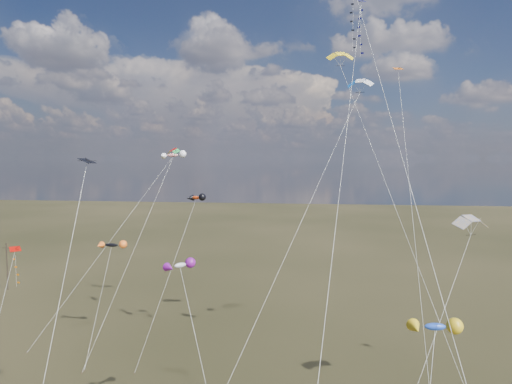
# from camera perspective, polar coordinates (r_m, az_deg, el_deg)

# --- Properties ---
(utility_pole_far) EXTENTS (1.40, 0.20, 8.00)m
(utility_pole_far) POSITION_cam_1_polar(r_m,az_deg,el_deg) (88.86, -28.68, -8.13)
(utility_pole_far) COLOR black
(utility_pole_far) RESTS_ON ground
(diamond_black_high) EXTENTS (5.83, 34.04, 38.06)m
(diamond_black_high) POSITION_cam_1_polar(r_m,az_deg,el_deg) (42.13, 12.84, 18.15)
(diamond_black_high) COLOR black
(diamond_black_high) RESTS_ON ground
(diamond_navy_tall) EXTENTS (5.77, 30.25, 36.29)m
(diamond_navy_tall) POSITION_cam_1_polar(r_m,az_deg,el_deg) (40.68, 12.59, 16.46)
(diamond_navy_tall) COLOR #080955
(diamond_navy_tall) RESTS_ON ground
(diamond_black_mid) EXTENTS (1.61, 12.55, 22.28)m
(diamond_black_mid) POSITION_cam_1_polar(r_m,az_deg,el_deg) (32.74, -22.10, -5.67)
(diamond_black_mid) COLOR black
(diamond_black_mid) RESTS_ON ground
(diamond_red_low) EXTENTS (3.08, 10.43, 13.44)m
(diamond_red_low) POSITION_cam_1_polar(r_m,az_deg,el_deg) (51.75, -28.00, -8.92)
(diamond_red_low) COLOR #AC0A04
(diamond_red_low) RESTS_ON ground
(diamond_orange_center) EXTENTS (1.06, 17.48, 31.55)m
(diamond_orange_center) POSITION_cam_1_polar(r_m,az_deg,el_deg) (44.15, 18.39, 3.57)
(diamond_orange_center) COLOR orange
(diamond_orange_center) RESTS_ON ground
(parafoil_yellow) EXTENTS (12.25, 17.52, 34.24)m
(parafoil_yellow) POSITION_cam_1_polar(r_m,az_deg,el_deg) (52.07, 10.57, 16.49)
(parafoil_yellow) COLOR yellow
(parafoil_yellow) RESTS_ON ground
(parafoil_blue_white) EXTENTS (14.61, 21.17, 30.49)m
(parafoil_blue_white) POSITION_cam_1_polar(r_m,az_deg,el_deg) (47.10, 12.79, 13.19)
(parafoil_blue_white) COLOR blue
(parafoil_blue_white) RESTS_ON ground
(parafoil_striped) EXTENTS (10.87, 13.09, 18.06)m
(parafoil_striped) POSITION_cam_1_polar(r_m,az_deg,el_deg) (41.89, 25.32, -3.02)
(parafoil_striped) COLOR yellow
(parafoil_striped) RESTS_ON ground
(parafoil_tricolor) EXTENTS (7.31, 13.55, 23.89)m
(parafoil_tricolor) POSITION_cam_1_polar(r_m,az_deg,el_deg) (58.19, -10.37, 5.05)
(parafoil_tricolor) COLOR gold
(parafoil_tricolor) RESTS_ON ground
(novelty_black_orange) EXTENTS (3.38, 9.77, 12.22)m
(novelty_black_orange) POSITION_cam_1_polar(r_m,az_deg,el_deg) (59.15, -17.64, -6.36)
(novelty_black_orange) COLOR black
(novelty_black_orange) RESTS_ON ground
(novelty_orange_black) EXTENTS (5.62, 10.30, 18.13)m
(novelty_orange_black) POSITION_cam_1_polar(r_m,az_deg,el_deg) (54.83, -7.55, -0.80)
(novelty_orange_black) COLOR #EE4011
(novelty_orange_black) RESTS_ON ground
(novelty_white_purple) EXTENTS (7.76, 11.53, 14.29)m
(novelty_white_purple) POSITION_cam_1_polar(r_m,az_deg,el_deg) (37.03, -9.42, -9.14)
(novelty_white_purple) COLOR silver
(novelty_white_purple) RESTS_ON ground
(novelty_redwhite_stripe) EXTENTS (14.31, 16.28, 23.39)m
(novelty_redwhite_stripe) POSITION_cam_1_polar(r_m,az_deg,el_deg) (65.52, -10.44, 4.49)
(novelty_redwhite_stripe) COLOR red
(novelty_redwhite_stripe) RESTS_ON ground
(novelty_blue_yellow) EXTENTS (3.95, 8.05, 14.31)m
(novelty_blue_yellow) POSITION_cam_1_polar(r_m,az_deg,el_deg) (25.30, 21.47, -15.57)
(novelty_blue_yellow) COLOR blue
(novelty_blue_yellow) RESTS_ON ground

